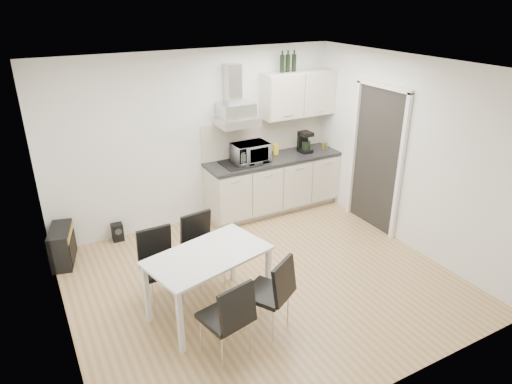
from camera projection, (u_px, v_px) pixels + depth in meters
ground at (262, 281)px, 5.70m from camera, size 4.50×4.50×0.00m
wall_back at (197, 140)px, 6.79m from camera, size 4.50×0.10×2.60m
wall_front at (388, 272)px, 3.57m from camera, size 4.50×0.10×2.60m
wall_left at (50, 231)px, 4.19m from camera, size 0.10×4.00×2.60m
wall_right at (408, 154)px, 6.17m from camera, size 0.10×4.00×2.60m
ceiling at (264, 68)px, 4.66m from camera, size 4.50×4.50×0.00m
doorway at (376, 160)px, 6.69m from camera, size 0.08×1.04×2.10m
kitchenette at (274, 162)px, 7.29m from camera, size 2.22×0.64×2.52m
dining_table at (208, 261)px, 4.90m from camera, size 1.43×1.02×0.75m
chair_far_left at (162, 268)px, 5.17m from camera, size 0.45×0.51×0.88m
chair_far_right at (205, 251)px, 5.52m from camera, size 0.50×0.55×0.88m
chair_near_left at (225, 318)px, 4.39m from camera, size 0.54×0.58×0.88m
chair_near_right at (267, 294)px, 4.74m from camera, size 0.63×0.66×0.88m
guitar_amp at (62, 246)px, 6.01m from camera, size 0.40×0.64×0.50m
floor_speaker at (118, 232)px, 6.59m from camera, size 0.16×0.15×0.26m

